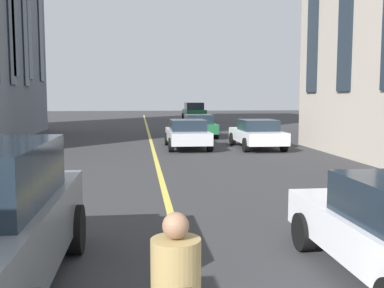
% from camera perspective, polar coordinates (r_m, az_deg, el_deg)
% --- Properties ---
extents(lane_centre_line, '(80.00, 0.16, 0.01)m').
position_cam_1_polar(lane_centre_line, '(21.39, -5.00, -0.53)').
color(lane_centre_line, '#D8C64C').
rests_on(lane_centre_line, ground_plane).
extents(car_white_parked_b, '(4.40, 1.95, 1.37)m').
position_cam_1_polar(car_white_parked_b, '(21.41, 8.26, 1.31)').
color(car_white_parked_b, silver).
rests_on(car_white_parked_b, ground_plane).
extents(car_green_trailing, '(4.70, 2.14, 1.88)m').
position_cam_1_polar(car_green_trailing, '(45.53, 0.25, 4.14)').
color(car_green_trailing, '#1E6038').
rests_on(car_green_trailing, ground_plane).
extents(car_green_mid, '(4.40, 1.95, 1.37)m').
position_cam_1_polar(car_green_mid, '(27.28, 0.81, 2.36)').
color(car_green_mid, '#1E6038').
rests_on(car_green_mid, ground_plane).
extents(car_silver_oncoming, '(4.40, 1.95, 1.37)m').
position_cam_1_polar(car_silver_oncoming, '(21.22, -0.61, 1.33)').
color(car_silver_oncoming, '#B7BABF').
rests_on(car_silver_oncoming, ground_plane).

